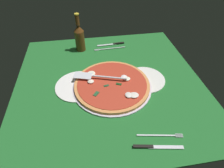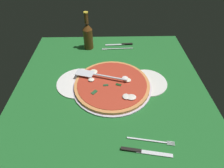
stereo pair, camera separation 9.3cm
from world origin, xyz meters
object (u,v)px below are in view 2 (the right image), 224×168
at_px(dinner_plate_left, 147,83).
at_px(beer_bottle, 88,35).
at_px(pizza, 112,84).
at_px(pizza_server, 98,75).
at_px(place_setting_near, 120,47).
at_px(place_setting_far, 146,147).
at_px(dinner_plate_right, 79,83).

relative_size(dinner_plate_left, beer_bottle, 0.87).
height_order(pizza, pizza_server, pizza_server).
height_order(dinner_plate_left, place_setting_near, place_setting_near).
bearing_deg(place_setting_far, place_setting_near, 104.65).
bearing_deg(dinner_plate_left, dinner_plate_right, -0.89).
bearing_deg(beer_bottle, pizza, 110.76).
bearing_deg(dinner_plate_left, place_setting_far, 80.29).
bearing_deg(dinner_plate_right, place_setting_near, -122.83).
bearing_deg(place_setting_far, dinner_plate_left, 90.05).
xyz_separation_m(pizza, place_setting_near, (-0.06, -0.39, -0.02)).
bearing_deg(place_setting_far, pizza_server, 126.66).
height_order(pizza_server, beer_bottle, beer_bottle).
xyz_separation_m(dinner_plate_left, dinner_plate_right, (0.36, -0.01, 0.00)).
height_order(place_setting_near, place_setting_far, same).
bearing_deg(dinner_plate_right, beer_bottle, -94.33).
relative_size(place_setting_near, beer_bottle, 0.86).
height_order(dinner_plate_right, pizza_server, pizza_server).
distance_m(dinner_plate_right, beer_bottle, 0.37).
xyz_separation_m(place_setting_far, beer_bottle, (0.27, -0.72, 0.09)).
distance_m(pizza, pizza_server, 0.09).
relative_size(pizza_server, place_setting_far, 1.25).
bearing_deg(pizza, place_setting_far, 109.80).
height_order(place_setting_near, beer_bottle, beer_bottle).
height_order(dinner_plate_left, beer_bottle, beer_bottle).
xyz_separation_m(dinner_plate_left, place_setting_near, (0.12, -0.37, -0.00)).
distance_m(pizza, beer_bottle, 0.42).
distance_m(place_setting_far, beer_bottle, 0.78).
xyz_separation_m(pizza_server, place_setting_far, (-0.19, 0.38, -0.04)).
distance_m(dinner_plate_left, pizza, 0.19).
xyz_separation_m(pizza_server, place_setting_near, (-0.13, -0.35, -0.04)).
bearing_deg(dinner_plate_left, place_setting_near, -71.20).
bearing_deg(dinner_plate_left, pizza_server, -4.46).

